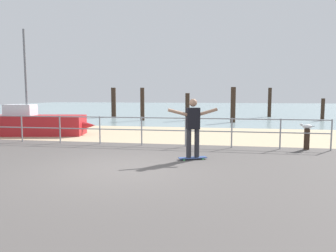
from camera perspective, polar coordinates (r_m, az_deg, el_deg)
ground_plane at (r=6.97m, az=-11.04°, el=-9.75°), size 24.00×10.00×0.04m
beach_strip at (r=14.59m, az=0.25°, el=-1.50°), size 24.00×6.00×0.04m
sea_surface at (r=42.37m, az=6.63°, el=3.26°), size 72.00×50.00×0.04m
railing_fence at (r=11.29m, az=-4.83°, el=-0.10°), size 12.81×0.05×1.05m
sailboat at (r=15.34m, az=-22.63°, el=0.36°), size 5.07×2.20×4.72m
skateboard at (r=8.90m, az=4.52°, el=-5.81°), size 0.81×0.50×0.08m
skateboarder at (r=8.76m, az=4.57°, el=0.29°), size 1.36×0.66×1.65m
bollard_short at (r=11.39m, az=23.98°, el=-2.24°), size 0.18×0.18×0.72m
seagull at (r=11.34m, az=23.99°, el=-0.06°), size 0.49×0.18×0.18m
groyne_post_0 at (r=25.56m, az=-9.89°, el=4.23°), size 0.37×0.37×2.38m
groyne_post_1 at (r=21.99m, az=-4.70°, el=3.97°), size 0.29×0.29×2.31m
groyne_post_2 at (r=22.00m, az=3.56°, el=3.49°), size 0.30×0.30×1.94m
groyne_post_3 at (r=20.88m, az=11.79°, el=3.78°), size 0.32×0.32×2.32m
groyne_post_4 at (r=26.89m, az=18.04°, el=4.11°), size 0.28×0.28×2.38m
groyne_post_5 at (r=24.34m, az=26.38°, el=2.69°), size 0.25×0.25×1.57m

